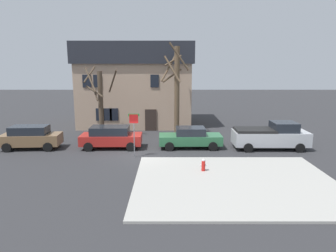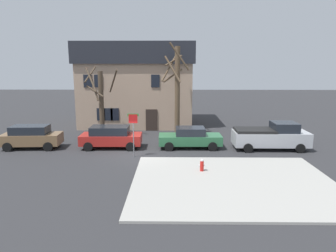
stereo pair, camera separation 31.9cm
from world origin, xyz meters
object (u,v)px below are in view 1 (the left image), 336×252
Objects in this scene: tree_bare_near at (100,100)px; fire_hydrant at (203,165)px; car_brown_wagon at (30,137)px; car_red_wagon at (111,137)px; pickup_truck_silver at (271,136)px; street_sign_pole at (134,127)px; building_main at (136,84)px; car_green_sedan at (190,138)px; tree_bare_mid at (176,88)px.

tree_bare_near is 8.36× the size of fire_hydrant.
car_brown_wagon is (-4.48, -3.99, -2.36)m from tree_bare_near.
car_red_wagon is (1.56, -3.77, -2.39)m from tree_bare_near.
pickup_truck_silver is 10.42m from street_sign_pole.
car_green_sedan is (5.10, -10.18, -3.51)m from building_main.
fire_hydrant is at bearing -86.11° from car_green_sedan.
fire_hydrant is at bearing -136.99° from pickup_truck_silver.
car_green_sedan is at bearing 31.15° from street_sign_pole.
pickup_truck_silver reaches higher than car_brown_wagon.
car_brown_wagon is at bearing -158.61° from tree_bare_mid.
street_sign_pole is (8.08, -2.16, 1.20)m from car_brown_wagon.
tree_bare_near is at bearing 112.40° from car_red_wagon.
fire_hydrant is at bearing -49.28° from tree_bare_near.
car_red_wagon is at bearing -179.42° from car_green_sedan.
tree_bare_mid reaches higher than fire_hydrant.
car_brown_wagon is 0.92× the size of car_green_sedan.
car_brown_wagon is 13.58m from fire_hydrant.
building_main is at bearing 56.15° from car_brown_wagon.
building_main is 2.12× the size of pickup_truck_silver.
street_sign_pole reaches higher than car_red_wagon.
building_main is at bearing 68.65° from tree_bare_near.
car_red_wagon is 6.07m from car_green_sedan.
tree_bare_near is 6.73m from tree_bare_mid.
pickup_truck_silver is at bearing 0.07° from car_brown_wagon.
car_brown_wagon is at bearing -123.85° from building_main.
tree_bare_mid is at bearing 103.53° from car_green_sedan.
car_brown_wagon reaches higher than car_green_sedan.
pickup_truck_silver reaches higher than car_red_wagon.
street_sign_pole is at bearing -14.95° from car_brown_wagon.
tree_bare_near is 0.76× the size of tree_bare_mid.
fire_hydrant is (-5.72, -5.33, -0.50)m from pickup_truck_silver.
fire_hydrant is 5.65m from street_sign_pole.
pickup_truck_silver is 7.83m from fire_hydrant.
tree_bare_near is 6.45m from car_brown_wagon.
building_main is at bearing 94.84° from street_sign_pole.
car_red_wagon is at bearing 139.41° from fire_hydrant.
building_main is 7.02m from tree_bare_near.
car_brown_wagon is (-11.13, -4.36, -3.38)m from tree_bare_mid.
tree_bare_mid is at bearing 3.18° from tree_bare_near.
car_green_sedan is at bearing 177.60° from pickup_truck_silver.
fire_hydrant is at bearing -40.59° from car_red_wagon.
fire_hydrant is (1.36, -9.67, -3.80)m from tree_bare_mid.
building_main reaches higher than car_brown_wagon.
building_main reaches higher than tree_bare_mid.
building_main reaches higher than tree_bare_near.
car_red_wagon is 1.53× the size of street_sign_pole.
building_main is at bearing 116.60° from car_green_sedan.
car_green_sedan is (7.63, -3.71, -2.47)m from tree_bare_near.
street_sign_pole is (2.04, -2.37, 1.23)m from car_red_wagon.
fire_hydrant is at bearing -35.56° from street_sign_pole.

